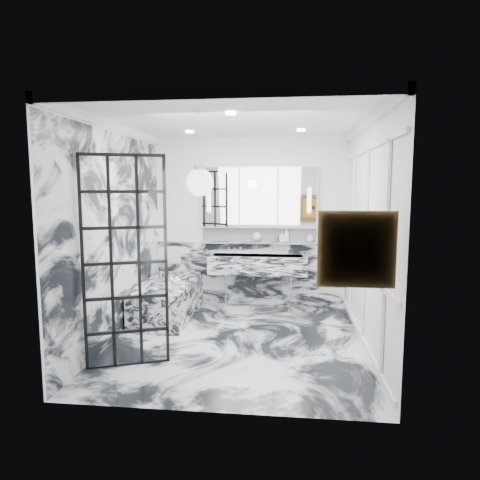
# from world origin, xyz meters

# --- Properties ---
(floor) EXTENTS (3.60, 3.60, 0.00)m
(floor) POSITION_xyz_m (0.00, 0.00, 0.00)
(floor) COLOR silver
(floor) RESTS_ON ground
(ceiling) EXTENTS (3.60, 3.60, 0.00)m
(ceiling) POSITION_xyz_m (0.00, 0.00, 2.80)
(ceiling) COLOR white
(ceiling) RESTS_ON wall_back
(wall_back) EXTENTS (3.60, 0.00, 3.60)m
(wall_back) POSITION_xyz_m (0.00, 1.80, 1.40)
(wall_back) COLOR white
(wall_back) RESTS_ON floor
(wall_front) EXTENTS (3.60, 0.00, 3.60)m
(wall_front) POSITION_xyz_m (0.00, -1.80, 1.40)
(wall_front) COLOR white
(wall_front) RESTS_ON floor
(wall_left) EXTENTS (0.00, 3.60, 3.60)m
(wall_left) POSITION_xyz_m (-1.60, 0.00, 1.40)
(wall_left) COLOR white
(wall_left) RESTS_ON floor
(wall_right) EXTENTS (0.00, 3.60, 3.60)m
(wall_right) POSITION_xyz_m (1.60, 0.00, 1.40)
(wall_right) COLOR white
(wall_right) RESTS_ON floor
(marble_clad_back) EXTENTS (3.18, 0.05, 1.05)m
(marble_clad_back) POSITION_xyz_m (0.00, 1.78, 0.53)
(marble_clad_back) COLOR silver
(marble_clad_back) RESTS_ON floor
(marble_clad_left) EXTENTS (0.02, 3.56, 2.68)m
(marble_clad_left) POSITION_xyz_m (-1.59, 0.00, 1.34)
(marble_clad_left) COLOR silver
(marble_clad_left) RESTS_ON floor
(panel_molding) EXTENTS (0.03, 3.40, 2.30)m
(panel_molding) POSITION_xyz_m (1.58, 0.00, 1.30)
(panel_molding) COLOR white
(panel_molding) RESTS_ON floor
(soap_bottle_a) EXTENTS (0.11, 0.11, 0.23)m
(soap_bottle_a) POSITION_xyz_m (0.62, 1.71, 1.20)
(soap_bottle_a) COLOR #8C5919
(soap_bottle_a) RESTS_ON ledge
(soap_bottle_b) EXTENTS (0.08, 0.08, 0.17)m
(soap_bottle_b) POSITION_xyz_m (0.54, 1.71, 1.18)
(soap_bottle_b) COLOR #4C4C51
(soap_bottle_b) RESTS_ON ledge
(soap_bottle_c) EXTENTS (0.14, 0.14, 0.14)m
(soap_bottle_c) POSITION_xyz_m (1.00, 1.71, 1.16)
(soap_bottle_c) COLOR silver
(soap_bottle_c) RESTS_ON ledge
(face_pot) EXTENTS (0.15, 0.15, 0.15)m
(face_pot) POSITION_xyz_m (0.12, 1.71, 1.17)
(face_pot) COLOR white
(face_pot) RESTS_ON ledge
(amber_bottle) EXTENTS (0.04, 0.04, 0.10)m
(amber_bottle) POSITION_xyz_m (0.45, 1.71, 1.14)
(amber_bottle) COLOR #8C5919
(amber_bottle) RESTS_ON ledge
(flower_vase) EXTENTS (0.07, 0.07, 0.12)m
(flower_vase) POSITION_xyz_m (-0.86, 0.15, 0.61)
(flower_vase) COLOR silver
(flower_vase) RESTS_ON bathtub
(crittall_door) EXTENTS (0.84, 0.35, 2.33)m
(crittall_door) POSITION_xyz_m (-1.13, -0.89, 1.16)
(crittall_door) COLOR black
(crittall_door) RESTS_ON floor
(artwork) EXTENTS (0.54, 0.05, 0.54)m
(artwork) POSITION_xyz_m (1.20, -1.76, 1.48)
(artwork) COLOR #C18E13
(artwork) RESTS_ON wall_front
(pendant_light) EXTENTS (0.26, 0.26, 0.26)m
(pendant_light) POSITION_xyz_m (-0.19, -1.34, 2.03)
(pendant_light) COLOR white
(pendant_light) RESTS_ON ceiling
(trough_sink) EXTENTS (1.60, 0.45, 0.30)m
(trough_sink) POSITION_xyz_m (0.15, 1.55, 0.73)
(trough_sink) COLOR silver
(trough_sink) RESTS_ON wall_back
(ledge) EXTENTS (1.90, 0.14, 0.04)m
(ledge) POSITION_xyz_m (0.15, 1.72, 1.07)
(ledge) COLOR silver
(ledge) RESTS_ON wall_back
(subway_tile) EXTENTS (1.90, 0.03, 0.23)m
(subway_tile) POSITION_xyz_m (0.15, 1.78, 1.21)
(subway_tile) COLOR white
(subway_tile) RESTS_ON wall_back
(mirror_cabinet) EXTENTS (1.90, 0.16, 1.00)m
(mirror_cabinet) POSITION_xyz_m (0.15, 1.73, 1.82)
(mirror_cabinet) COLOR white
(mirror_cabinet) RESTS_ON wall_back
(sconce_left) EXTENTS (0.07, 0.07, 0.40)m
(sconce_left) POSITION_xyz_m (-0.67, 1.63, 1.78)
(sconce_left) COLOR white
(sconce_left) RESTS_ON mirror_cabinet
(sconce_right) EXTENTS (0.07, 0.07, 0.40)m
(sconce_right) POSITION_xyz_m (0.97, 1.63, 1.78)
(sconce_right) COLOR white
(sconce_right) RESTS_ON mirror_cabinet
(bathtub) EXTENTS (0.75, 1.65, 0.55)m
(bathtub) POSITION_xyz_m (-1.18, 0.90, 0.28)
(bathtub) COLOR silver
(bathtub) RESTS_ON floor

